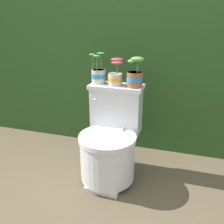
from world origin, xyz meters
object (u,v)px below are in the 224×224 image
object	(u,v)px
toilet	(110,143)
potted_plant_left	(98,74)
potted_plant_middle	(135,75)
potted_plant_midleft	(116,75)

from	to	relation	value
toilet	potted_plant_left	distance (m)	0.53
potted_plant_left	potted_plant_middle	bearing A→B (deg)	-4.14
potted_plant_middle	potted_plant_midleft	bearing A→B (deg)	177.28
potted_plant_left	potted_plant_midleft	xyz separation A→B (m)	(0.14, -0.01, 0.00)
potted_plant_left	toilet	bearing A→B (deg)	-49.21
potted_plant_midleft	potted_plant_middle	distance (m)	0.15
toilet	potted_plant_middle	size ratio (longest dim) A/B	3.19
potted_plant_left	potted_plant_middle	xyz separation A→B (m)	(0.29, -0.02, 0.02)
potted_plant_midleft	potted_plant_middle	xyz separation A→B (m)	(0.15, -0.01, 0.01)
potted_plant_left	potted_plant_middle	distance (m)	0.29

